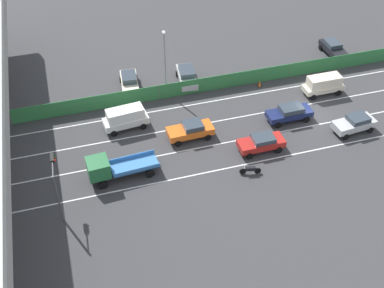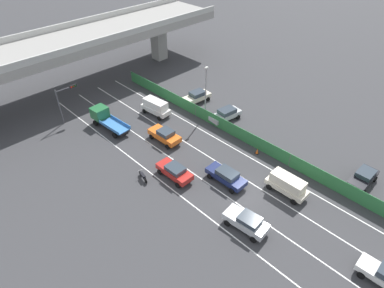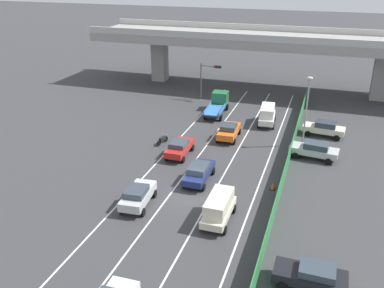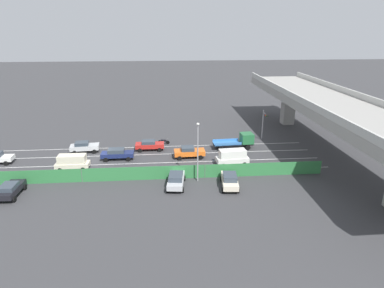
# 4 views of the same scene
# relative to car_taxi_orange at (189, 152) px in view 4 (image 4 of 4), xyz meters

# --- Properties ---
(ground_plane) EXTENTS (300.00, 300.00, 0.00)m
(ground_plane) POSITION_rel_car_taxi_orange_xyz_m (-0.05, -12.86, -0.92)
(ground_plane) COLOR #38383A
(lane_line_left_edge) EXTENTS (0.14, 49.49, 0.01)m
(lane_line_left_edge) POSITION_rel_car_taxi_orange_xyz_m (-5.13, -6.12, -0.92)
(lane_line_left_edge) COLOR silver
(lane_line_left_edge) RESTS_ON ground
(lane_line_mid_left) EXTENTS (0.14, 49.49, 0.01)m
(lane_line_mid_left) POSITION_rel_car_taxi_orange_xyz_m (-1.74, -6.12, -0.92)
(lane_line_mid_left) COLOR silver
(lane_line_mid_left) RESTS_ON ground
(lane_line_mid_right) EXTENTS (0.14, 49.49, 0.01)m
(lane_line_mid_right) POSITION_rel_car_taxi_orange_xyz_m (1.65, -6.12, -0.92)
(lane_line_mid_right) COLOR silver
(lane_line_mid_right) RESTS_ON ground
(lane_line_right_edge) EXTENTS (0.14, 49.49, 0.01)m
(lane_line_right_edge) POSITION_rel_car_taxi_orange_xyz_m (5.03, -6.12, -0.92)
(lane_line_right_edge) COLOR silver
(lane_line_right_edge) RESTS_ON ground
(elevated_overpass) EXTENTS (51.77, 10.32, 8.85)m
(elevated_overpass) POSITION_rel_car_taxi_orange_xyz_m (-0.05, 20.63, 6.11)
(elevated_overpass) COLOR gray
(elevated_overpass) RESTS_ON ground
(green_fence) EXTENTS (0.10, 45.59, 1.76)m
(green_fence) POSITION_rel_car_taxi_orange_xyz_m (7.02, -6.12, -0.04)
(green_fence) COLOR #2D753D
(green_fence) RESTS_ON ground
(car_taxi_orange) EXTENTS (2.16, 4.49, 1.68)m
(car_taxi_orange) POSITION_rel_car_taxi_orange_xyz_m (0.00, 0.00, 0.00)
(car_taxi_orange) COLOR orange
(car_taxi_orange) RESTS_ON ground
(car_sedan_silver) EXTENTS (2.30, 4.36, 1.65)m
(car_sedan_silver) POSITION_rel_car_taxi_orange_xyz_m (-3.55, -15.69, 0.00)
(car_sedan_silver) COLOR #B7BABC
(car_sedan_silver) RESTS_ON ground
(car_van_cream) EXTENTS (1.93, 4.35, 2.10)m
(car_van_cream) POSITION_rel_car_taxi_orange_xyz_m (3.10, -15.77, 0.28)
(car_van_cream) COLOR beige
(car_van_cream) RESTS_ON ground
(car_sedan_navy) EXTENTS (1.99, 4.63, 1.61)m
(car_sedan_navy) POSITION_rel_car_taxi_orange_xyz_m (-0.16, -10.33, -0.02)
(car_sedan_navy) COLOR navy
(car_sedan_navy) RESTS_ON ground
(car_van_white) EXTENTS (2.27, 4.52, 2.23)m
(car_van_white) POSITION_rel_car_taxi_orange_xyz_m (3.27, 5.72, 0.33)
(car_van_white) COLOR silver
(car_van_white) RESTS_ON ground
(car_sedan_red) EXTENTS (1.99, 4.38, 1.57)m
(car_sedan_red) POSITION_rel_car_taxi_orange_xyz_m (-3.62, -5.84, -0.03)
(car_sedan_red) COLOR red
(car_sedan_red) RESTS_ON ground
(flatbed_truck_blue) EXTENTS (2.51, 6.30, 2.36)m
(flatbed_truck_blue) POSITION_rel_car_taxi_orange_xyz_m (-3.41, 8.28, 0.31)
(flatbed_truck_blue) COLOR black
(flatbed_truck_blue) RESTS_ON ground
(motorcycle) EXTENTS (0.68, 1.92, 0.93)m
(motorcycle) POSITION_rel_car_taxi_orange_xyz_m (-6.35, -3.68, -0.46)
(motorcycle) COLOR black
(motorcycle) RESTS_ON ground
(parked_sedan_dark) EXTENTS (4.29, 2.04, 1.58)m
(parked_sedan_dark) POSITION_rel_car_taxi_orange_xyz_m (10.12, -20.83, -0.03)
(parked_sedan_dark) COLOR black
(parked_sedan_dark) RESTS_ON ground
(parked_wagon_silver) EXTENTS (4.83, 2.47, 1.67)m
(parked_wagon_silver) POSITION_rel_car_taxi_orange_xyz_m (9.20, -2.24, 0.01)
(parked_wagon_silver) COLOR #B2B5B7
(parked_wagon_silver) RESTS_ON ground
(parked_sedan_cream) EXTENTS (4.64, 2.36, 1.70)m
(parked_sedan_cream) POSITION_rel_car_taxi_orange_xyz_m (9.87, 4.08, 0.02)
(parked_sedan_cream) COLOR beige
(parked_sedan_cream) RESTS_ON ground
(traffic_light) EXTENTS (2.98, 0.47, 5.09)m
(traffic_light) POSITION_rel_car_taxi_orange_xyz_m (-6.21, 12.78, 2.69)
(traffic_light) COLOR #47474C
(traffic_light) RESTS_ON ground
(street_lamp) EXTENTS (0.60, 0.36, 7.46)m
(street_lamp) POSITION_rel_car_taxi_orange_xyz_m (7.88, 0.46, 3.58)
(street_lamp) COLOR gray
(street_lamp) RESTS_ON ground
(traffic_cone) EXTENTS (0.47, 0.47, 0.69)m
(traffic_cone) POSITION_rel_car_taxi_orange_xyz_m (6.26, -9.77, -0.60)
(traffic_cone) COLOR orange
(traffic_cone) RESTS_ON ground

